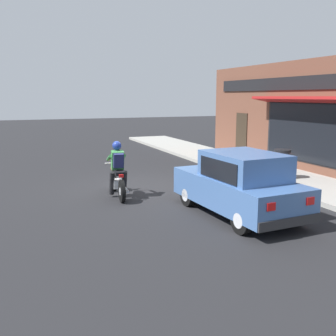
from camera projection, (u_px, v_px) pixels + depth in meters
name	position (u px, v px, depth m)	size (l,w,h in m)	color
ground_plane	(143.00, 188.00, 12.47)	(80.00, 80.00, 0.00)	black
sidewalk_curb	(230.00, 162.00, 17.03)	(2.60, 22.00, 0.14)	#9E9B93
storefront_building	(292.00, 116.00, 15.39)	(1.25, 11.34, 4.20)	brown
motorcycle_with_rider	(117.00, 174.00, 11.30)	(0.60, 2.02, 1.62)	black
car_hatchback	(239.00, 185.00, 9.48)	(1.84, 3.86, 1.57)	black
trash_bin	(282.00, 164.00, 13.18)	(0.56, 0.56, 0.98)	#2D2D33
traffic_cone	(229.00, 155.00, 16.43)	(0.36, 0.36, 0.60)	black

